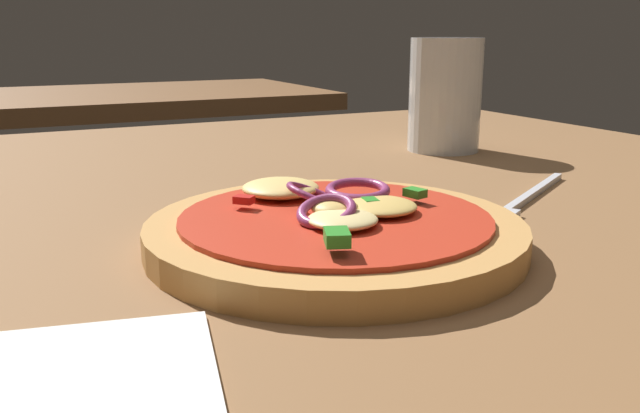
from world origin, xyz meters
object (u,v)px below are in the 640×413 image
at_px(pizza, 334,229).
at_px(fork, 521,201).
at_px(beer_glass, 445,103).
at_px(napkin, 43,383).

distance_m(pizza, fork, 0.17).
distance_m(beer_glass, napkin, 0.54).
bearing_deg(pizza, fork, 8.99).
relative_size(beer_glass, napkin, 0.83).
xyz_separation_m(pizza, fork, (0.17, 0.03, -0.01)).
height_order(fork, napkin, fork).
bearing_deg(napkin, pizza, 30.00).
bearing_deg(beer_glass, fork, -111.95).
relative_size(fork, beer_glass, 1.47).
xyz_separation_m(pizza, beer_glass, (0.25, 0.24, 0.04)).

